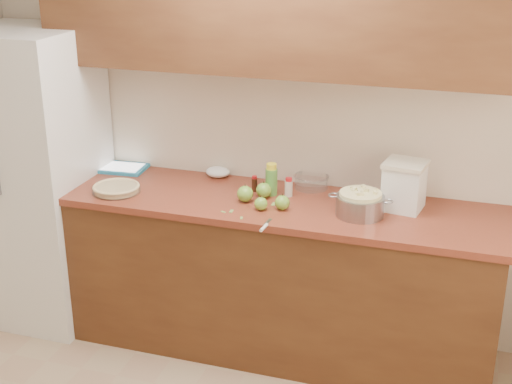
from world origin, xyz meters
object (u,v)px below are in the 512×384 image
(colander, at_px, (360,204))
(tablet, at_px, (123,168))
(pie, at_px, (116,189))
(flour_canister, at_px, (404,185))

(colander, xyz_separation_m, tablet, (-1.53, 0.27, -0.05))
(pie, xyz_separation_m, tablet, (-0.15, 0.36, -0.01))
(pie, bearing_deg, flour_canister, 9.03)
(colander, distance_m, flour_canister, 0.27)
(tablet, bearing_deg, flour_canister, -8.00)
(flour_canister, relative_size, tablet, 0.88)
(pie, height_order, colander, colander)
(pie, distance_m, tablet, 0.39)
(pie, distance_m, colander, 1.38)
(flour_canister, distance_m, tablet, 1.74)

